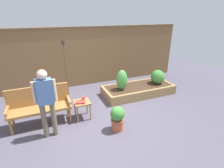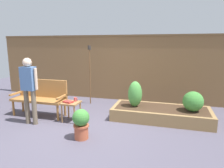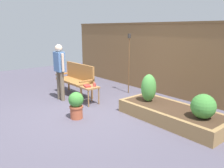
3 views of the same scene
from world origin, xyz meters
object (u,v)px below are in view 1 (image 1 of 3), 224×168
book_on_table (81,102)px  shrub_near_bench (122,80)px  side_table (82,105)px  person_by_bench (46,99)px  potted_boxwood (117,118)px  tiki_torch (65,59)px  garden_bench (40,103)px  cup_on_table (84,98)px  shrub_far_corner (158,77)px

book_on_table → shrub_near_bench: shrub_near_bench is taller
side_table → person_by_bench: bearing=-153.1°
book_on_table → potted_boxwood: size_ratio=0.37×
side_table → person_by_bench: (-0.83, -0.42, 0.54)m
side_table → shrub_near_bench: shrub_near_bench is taller
shrub_near_bench → tiki_torch: bearing=151.1°
person_by_bench → shrub_near_bench: bearing=25.6°
garden_bench → cup_on_table: size_ratio=13.16×
cup_on_table → book_on_table: (-0.11, -0.16, -0.03)m
garden_bench → potted_boxwood: 1.94m
shrub_near_bench → person_by_bench: bearing=-154.4°
book_on_table → potted_boxwood: 1.03m
cup_on_table → garden_bench: bearing=174.2°
garden_bench → potted_boxwood: size_ratio=2.36×
shrub_near_bench → person_by_bench: 2.55m
cup_on_table → shrub_near_bench: size_ratio=0.17×
book_on_table → shrub_far_corner: size_ratio=0.47×
side_table → book_on_table: size_ratio=2.13×
tiki_torch → cup_on_table: bearing=-82.3°
shrub_near_bench → tiki_torch: 1.90m
garden_bench → book_on_table: bearing=-15.6°
shrub_near_bench → shrub_far_corner: shrub_near_bench is taller
shrub_far_corner → tiki_torch: 3.16m
side_table → cup_on_table: 0.18m
side_table → cup_on_table: size_ratio=4.39×
book_on_table → person_by_bench: 0.97m
shrub_far_corner → potted_boxwood: bearing=-145.9°
tiki_torch → shrub_far_corner: bearing=-16.4°
book_on_table → tiki_torch: (-0.08, 1.59, 0.74)m
cup_on_table → tiki_torch: bearing=97.7°
garden_bench → potted_boxwood: bearing=-32.1°
side_table → potted_boxwood: bearing=-52.0°
garden_bench → side_table: size_ratio=3.00×
garden_bench → tiki_torch: tiki_torch is taller
book_on_table → shrub_near_bench: bearing=42.3°
book_on_table → side_table: bearing=68.0°
shrub_near_bench → book_on_table: bearing=-154.1°
cup_on_table → tiki_torch: tiki_torch is taller
side_table → book_on_table: book_on_table is taller
side_table → shrub_far_corner: shrub_far_corner is taller
shrub_far_corner → cup_on_table: bearing=-168.3°
person_by_bench → garden_bench: bearing=104.6°
garden_bench → side_table: 1.03m
tiki_torch → person_by_bench: bearing=-109.9°
book_on_table → person_by_bench: bearing=-138.7°
potted_boxwood → person_by_bench: bearing=165.1°
shrub_near_bench → shrub_far_corner: bearing=-0.0°
shrub_near_bench → shrub_far_corner: (1.38, -0.00, -0.09)m
side_table → shrub_near_bench: (1.45, 0.67, 0.23)m
garden_bench → book_on_table: (0.95, -0.27, -0.04)m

